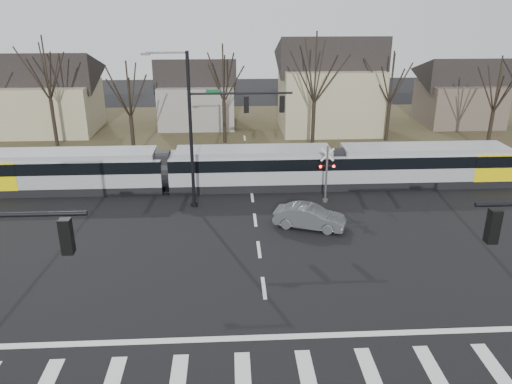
{
  "coord_description": "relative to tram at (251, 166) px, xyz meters",
  "views": [
    {
      "loc": [
        -1.52,
        -18.86,
        13.13
      ],
      "look_at": [
        0.0,
        9.0,
        2.3
      ],
      "focal_mm": 35.0,
      "sensor_mm": 36.0,
      "label": 1
    }
  ],
  "objects": [
    {
      "name": "crosswalk",
      "position": [
        -0.03,
        -20.0,
        -1.61
      ],
      "size": [
        27.0,
        2.6,
        0.01
      ],
      "color": "silver",
      "rests_on": "ground"
    },
    {
      "name": "sedan",
      "position": [
        3.23,
        -7.28,
        -0.91
      ],
      "size": [
        4.3,
        5.29,
        1.42
      ],
      "primitive_type": "imported",
      "rotation": [
        0.0,
        0.0,
        1.22
      ],
      "color": "#494D50",
      "rests_on": "ground"
    },
    {
      "name": "grass_verge",
      "position": [
        -0.03,
        16.0,
        -1.61
      ],
      "size": [
        140.0,
        28.0,
        0.01
      ],
      "primitive_type": "cube",
      "color": "#38331E",
      "rests_on": "ground"
    },
    {
      "name": "tram",
      "position": [
        0.0,
        0.0,
        0.0
      ],
      "size": [
        39.19,
        2.91,
        2.97
      ],
      "color": "gray",
      "rests_on": "ground"
    },
    {
      "name": "signal_pole_far",
      "position": [
        -2.43,
        -3.5,
        4.08
      ],
      "size": [
        9.28,
        0.44,
        10.2
      ],
      "color": "black",
      "rests_on": "ground"
    },
    {
      "name": "house_d",
      "position": [
        23.97,
        19.0,
        2.35
      ],
      "size": [
        8.64,
        7.56,
        7.65
      ],
      "color": "brown",
      "rests_on": "ground"
    },
    {
      "name": "stop_line",
      "position": [
        -0.03,
        -17.8,
        -1.61
      ],
      "size": [
        28.0,
        0.35,
        0.01
      ],
      "primitive_type": "cube",
      "color": "silver",
      "rests_on": "ground"
    },
    {
      "name": "house_a",
      "position": [
        -20.03,
        18.0,
        2.84
      ],
      "size": [
        9.72,
        8.64,
        8.6
      ],
      "color": "tan",
      "rests_on": "ground"
    },
    {
      "name": "house_b",
      "position": [
        -5.03,
        20.0,
        2.35
      ],
      "size": [
        8.64,
        7.56,
        7.65
      ],
      "color": "gray",
      "rests_on": "ground"
    },
    {
      "name": "house_c",
      "position": [
        8.97,
        17.0,
        3.61
      ],
      "size": [
        10.8,
        8.64,
        10.1
      ],
      "color": "tan",
      "rests_on": "ground"
    },
    {
      "name": "lane_dashes",
      "position": [
        -0.03,
        -0.0,
        -1.61
      ],
      "size": [
        0.18,
        30.0,
        0.01
      ],
      "color": "silver",
      "rests_on": "ground"
    },
    {
      "name": "ground",
      "position": [
        -0.03,
        -16.0,
        -1.62
      ],
      "size": [
        140.0,
        140.0,
        0.0
      ],
      "primitive_type": "plane",
      "color": "black"
    },
    {
      "name": "tree_row",
      "position": [
        1.97,
        10.0,
        3.38
      ],
      "size": [
        59.2,
        7.2,
        10.0
      ],
      "color": "black",
      "rests_on": "ground"
    },
    {
      "name": "rail_crossing_signal",
      "position": [
        4.97,
        -3.21,
        0.27
      ],
      "size": [
        1.08,
        0.36,
        4.0
      ],
      "color": "#59595B",
      "rests_on": "ground"
    },
    {
      "name": "rail_pair",
      "position": [
        -0.03,
        -0.2,
        -1.59
      ],
      "size": [
        90.0,
        1.52,
        0.06
      ],
      "color": "#59595E",
      "rests_on": "ground"
    }
  ]
}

